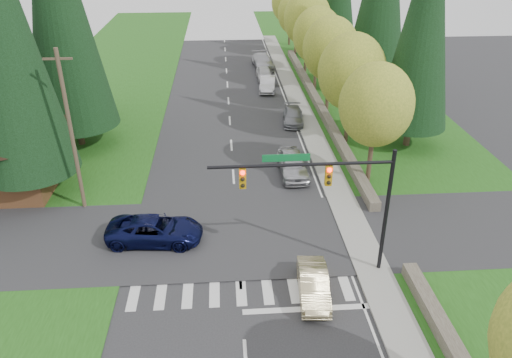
{
  "coord_description": "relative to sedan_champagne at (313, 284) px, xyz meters",
  "views": [
    {
      "loc": [
        -0.61,
        -15.78,
        16.21
      ],
      "look_at": [
        1.19,
        9.7,
        2.8
      ],
      "focal_mm": 35.0,
      "sensor_mm": 36.0,
      "label": 1
    }
  ],
  "objects": [
    {
      "name": "ground",
      "position": [
        -3.45,
        -2.76,
        -0.65
      ],
      "size": [
        120.0,
        120.0,
        0.0
      ],
      "primitive_type": "plane",
      "color": "#28282B",
      "rests_on": "ground"
    },
    {
      "name": "brown_building",
      "position": [
        -18.45,
        12.24,
        2.49
      ],
      "size": [
        8.4,
        8.4,
        5.4
      ],
      "color": "#4C2D19",
      "rests_on": "ground"
    },
    {
      "name": "conifer_e_a",
      "position": [
        10.55,
        17.24,
        9.14
      ],
      "size": [
        5.44,
        5.44,
        17.8
      ],
      "color": "#38281C",
      "rests_on": "ground"
    },
    {
      "name": "parked_car_b",
      "position": [
        2.15,
        22.82,
        -0.03
      ],
      "size": [
        2.15,
        4.43,
        1.24
      ],
      "primitive_type": "imported",
      "rotation": [
        0.0,
        0.0,
        -0.1
      ],
      "color": "gray",
      "rests_on": "ground"
    },
    {
      "name": "stone_wall_north",
      "position": [
        5.15,
        27.24,
        -0.3
      ],
      "size": [
        0.7,
        40.0,
        0.7
      ],
      "primitive_type": "cube",
      "color": "#4C4438",
      "rests_on": "ground"
    },
    {
      "name": "grass_west",
      "position": [
        -16.45,
        17.24,
        -0.62
      ],
      "size": [
        14.0,
        110.0,
        0.06
      ],
      "primitive_type": "cube",
      "color": "#215015",
      "rests_on": "ground"
    },
    {
      "name": "decid_tree_3",
      "position": [
        5.75,
        32.24,
        5.02
      ],
      "size": [
        5.0,
        5.0,
        8.55
      ],
      "color": "#38281C",
      "rests_on": "ground"
    },
    {
      "name": "parked_car_a",
      "position": [
        0.75,
        12.78,
        0.16
      ],
      "size": [
        2.01,
        4.8,
        1.62
      ],
      "primitive_type": "imported",
      "rotation": [
        0.0,
        0.0,
        0.02
      ],
      "color": "#B2B3B7",
      "rests_on": "ground"
    },
    {
      "name": "curb_east",
      "position": [
        2.6,
        19.24,
        -0.58
      ],
      "size": [
        0.2,
        80.0,
        0.13
      ],
      "primitive_type": "cube",
      "color": "gray",
      "rests_on": "ground"
    },
    {
      "name": "grass_east",
      "position": [
        9.55,
        17.24,
        -0.62
      ],
      "size": [
        14.0,
        110.0,
        0.06
      ],
      "primitive_type": "cube",
      "color": "#215015",
      "rests_on": "ground"
    },
    {
      "name": "parked_car_c",
      "position": [
        0.75,
        32.3,
        0.08
      ],
      "size": [
        2.08,
        4.56,
        1.45
      ],
      "primitive_type": "imported",
      "rotation": [
        0.0,
        0.0,
        -0.13
      ],
      "color": "silver",
      "rests_on": "ground"
    },
    {
      "name": "conifer_w_e",
      "position": [
        -17.45,
        25.24,
        9.64
      ],
      "size": [
        5.78,
        5.78,
        18.8
      ],
      "color": "#38281C",
      "rests_on": "ground"
    },
    {
      "name": "decid_tree_5",
      "position": [
        5.65,
        46.24,
        4.88
      ],
      "size": [
        4.8,
        4.8,
        8.3
      ],
      "color": "#38281C",
      "rests_on": "ground"
    },
    {
      "name": "traffic_signal",
      "position": [
        0.92,
        1.74,
        4.34
      ],
      "size": [
        8.7,
        0.37,
        6.8
      ],
      "color": "black",
      "rests_on": "ground"
    },
    {
      "name": "parked_car_e",
      "position": [
        0.99,
        41.41,
        0.14
      ],
      "size": [
        2.66,
        5.6,
        1.58
      ],
      "primitive_type": "imported",
      "rotation": [
        0.0,
        0.0,
        0.08
      ],
      "color": "#AFAFB4",
      "rests_on": "ground"
    },
    {
      "name": "decid_tree_4",
      "position": [
        5.85,
        39.24,
        5.41
      ],
      "size": [
        5.4,
        5.4,
        9.18
      ],
      "color": "#38281C",
      "rests_on": "ground"
    },
    {
      "name": "decid_tree_2",
      "position": [
        5.65,
        25.24,
        5.28
      ],
      "size": [
        5.0,
        5.0,
        8.82
      ],
      "color": "#38281C",
      "rests_on": "ground"
    },
    {
      "name": "sedan_champagne",
      "position": [
        0.0,
        0.0,
        0.0
      ],
      "size": [
        1.66,
        4.02,
        1.29
      ],
      "primitive_type": "imported",
      "rotation": [
        0.0,
        0.0,
        -0.08
      ],
      "color": "#D1BF8B",
      "rests_on": "ground"
    },
    {
      "name": "decid_tree_0",
      "position": [
        5.75,
        11.24,
        4.95
      ],
      "size": [
        4.8,
        4.8,
        8.37
      ],
      "color": "#38281C",
      "rests_on": "ground"
    },
    {
      "name": "suv_navy",
      "position": [
        -8.06,
        5.13,
        0.09
      ],
      "size": [
        5.51,
        2.89,
        1.48
      ],
      "primitive_type": "imported",
      "rotation": [
        0.0,
        0.0,
        1.49
      ],
      "color": "#0B0E37",
      "rests_on": "ground"
    },
    {
      "name": "parked_car_d",
      "position": [
        0.75,
        36.35,
        0.05
      ],
      "size": [
        1.74,
        4.13,
        1.4
      ],
      "primitive_type": "imported",
      "rotation": [
        0.0,
        0.0,
        0.02
      ],
      "color": "silver",
      "rests_on": "ground"
    },
    {
      "name": "decid_tree_6",
      "position": [
        5.75,
        53.24,
        5.22
      ],
      "size": [
        5.2,
        5.2,
        8.86
      ],
      "color": "#38281C",
      "rests_on": "ground"
    },
    {
      "name": "utility_pole",
      "position": [
        -12.95,
        9.24,
        4.49
      ],
      "size": [
        1.6,
        0.24,
        10.0
      ],
      "color": "#473828",
      "rests_on": "ground"
    },
    {
      "name": "cross_street",
      "position": [
        -3.45,
        5.24,
        -0.65
      ],
      "size": [
        120.0,
        8.0,
        0.1
      ],
      "primitive_type": "cube",
      "color": "#28282B",
      "rests_on": "ground"
    },
    {
      "name": "decid_tree_1",
      "position": [
        5.85,
        18.24,
        5.15
      ],
      "size": [
        5.2,
        5.2,
        8.8
      ],
      "color": "#38281C",
      "rests_on": "ground"
    },
    {
      "name": "sidewalk_east",
      "position": [
        3.45,
        19.24,
        -0.58
      ],
      "size": [
        1.8,
        80.0,
        0.13
      ],
      "primitive_type": "cube",
      "color": "gray",
      "rests_on": "ground"
    }
  ]
}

